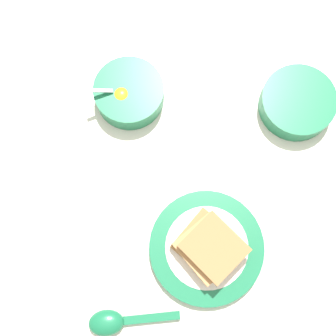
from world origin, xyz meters
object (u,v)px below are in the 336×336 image
Objects in this scene: congee_bowl at (297,103)px; soup_spoon at (115,322)px; toast_sandwich at (210,247)px; egg_bowl at (129,93)px; toast_plate at (209,247)px.

soup_spoon is at bearing -47.83° from congee_bowl.
soup_spoon is at bearing -59.89° from toast_sandwich.
egg_bowl is 0.42m from soup_spoon.
egg_bowl is 0.33m from toast_plate.
congee_bowl is (-0.36, 0.39, 0.01)m from soup_spoon.
toast_sandwich is at bearing 120.11° from soup_spoon.
toast_sandwich is 0.33m from congee_bowl.
egg_bowl reaches higher than toast_sandwich.
egg_bowl reaches higher than congee_bowl.
congee_bowl reaches higher than toast_plate.
egg_bowl is 1.03× the size of congee_bowl.
egg_bowl is at bearing 170.03° from soup_spoon.
congee_bowl is at bearing 132.17° from soup_spoon.
toast_plate is (0.31, 0.11, -0.02)m from egg_bowl.
congee_bowl is at bearing 140.06° from toast_plate.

